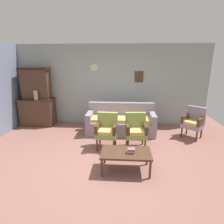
% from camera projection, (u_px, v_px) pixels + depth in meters
% --- Properties ---
extents(ground_plane, '(7.68, 7.68, 0.00)m').
position_uv_depth(ground_plane, '(104.00, 162.00, 4.02)').
color(ground_plane, '#84564C').
extents(wall_back_with_decor, '(6.40, 0.09, 2.70)m').
position_uv_depth(wall_back_with_decor, '(112.00, 85.00, 6.17)').
color(wall_back_with_decor, '#939E99').
rests_on(wall_back_with_decor, ground).
extents(side_cabinet, '(1.16, 0.55, 0.93)m').
position_uv_depth(side_cabinet, '(38.00, 112.00, 6.21)').
color(side_cabinet, '#472D1E').
rests_on(side_cabinet, ground).
extents(cabinet_upper_hutch, '(0.99, 0.38, 1.03)m').
position_uv_depth(cabinet_upper_hutch, '(36.00, 83.00, 6.01)').
color(cabinet_upper_hutch, '#472D1E').
rests_on(cabinet_upper_hutch, side_cabinet).
extents(vase_on_cabinet, '(0.14, 0.14, 0.31)m').
position_uv_depth(vase_on_cabinet, '(36.00, 95.00, 5.87)').
color(vase_on_cabinet, tan).
rests_on(vase_on_cabinet, side_cabinet).
extents(floral_couch, '(2.06, 0.80, 0.90)m').
position_uv_depth(floral_couch, '(121.00, 123.00, 5.56)').
color(floral_couch, gray).
rests_on(floral_couch, ground).
extents(armchair_near_couch_end, '(0.55, 0.52, 0.90)m').
position_uv_depth(armchair_near_couch_end, '(107.00, 129.00, 4.58)').
color(armchair_near_couch_end, '#849947').
rests_on(armchair_near_couch_end, ground).
extents(armchair_row_middle, '(0.55, 0.52, 0.90)m').
position_uv_depth(armchair_row_middle, '(136.00, 129.00, 4.56)').
color(armchair_row_middle, '#849947').
rests_on(armchair_row_middle, ground).
extents(wingback_chair_by_fireplace, '(0.71, 0.71, 0.90)m').
position_uv_depth(wingback_chair_by_fireplace, '(194.00, 121.00, 5.17)').
color(wingback_chair_by_fireplace, gray).
rests_on(wingback_chair_by_fireplace, ground).
extents(coffee_table, '(1.00, 0.56, 0.42)m').
position_uv_depth(coffee_table, '(126.00, 154.00, 3.61)').
color(coffee_table, '#472D1E').
rests_on(coffee_table, ground).
extents(book_stack_on_table, '(0.17, 0.11, 0.09)m').
position_uv_depth(book_stack_on_table, '(131.00, 151.00, 3.55)').
color(book_stack_on_table, slate).
rests_on(book_stack_on_table, coffee_table).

